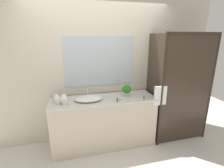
{
  "coord_description": "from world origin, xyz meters",
  "views": [
    {
      "loc": [
        -0.51,
        -2.59,
        1.92
      ],
      "look_at": [
        0.15,
        0.0,
        1.15
      ],
      "focal_mm": 26.21,
      "sensor_mm": 36.0,
      "label": 1
    }
  ],
  "objects_px": {
    "potted_plant": "(127,90)",
    "amenity_bottle_lotion": "(117,99)",
    "soap_dish": "(118,99)",
    "rolled_towel_near_edge": "(57,99)",
    "sink_basin": "(89,98)",
    "rolled_towel_middle": "(64,99)",
    "faucet": "(88,94)",
    "amenity_bottle_body_wash": "(144,97)"
  },
  "relations": [
    {
      "from": "amenity_bottle_lotion",
      "to": "rolled_towel_near_edge",
      "type": "distance_m",
      "value": 0.98
    },
    {
      "from": "potted_plant",
      "to": "amenity_bottle_lotion",
      "type": "xyz_separation_m",
      "value": [
        -0.23,
        -0.21,
        -0.07
      ]
    },
    {
      "from": "amenity_bottle_body_wash",
      "to": "potted_plant",
      "type": "bearing_deg",
      "value": 140.72
    },
    {
      "from": "amenity_bottle_lotion",
      "to": "soap_dish",
      "type": "bearing_deg",
      "value": 63.36
    },
    {
      "from": "faucet",
      "to": "rolled_towel_near_edge",
      "type": "bearing_deg",
      "value": -168.07
    },
    {
      "from": "sink_basin",
      "to": "rolled_towel_middle",
      "type": "relative_size",
      "value": 1.86
    },
    {
      "from": "sink_basin",
      "to": "amenity_bottle_lotion",
      "type": "distance_m",
      "value": 0.48
    },
    {
      "from": "potted_plant",
      "to": "soap_dish",
      "type": "bearing_deg",
      "value": -145.33
    },
    {
      "from": "sink_basin",
      "to": "faucet",
      "type": "height_order",
      "value": "faucet"
    },
    {
      "from": "faucet",
      "to": "rolled_towel_middle",
      "type": "height_order",
      "value": "faucet"
    },
    {
      "from": "soap_dish",
      "to": "rolled_towel_near_edge",
      "type": "relative_size",
      "value": 0.41
    },
    {
      "from": "potted_plant",
      "to": "faucet",
      "type": "bearing_deg",
      "value": 168.8
    },
    {
      "from": "potted_plant",
      "to": "amenity_bottle_lotion",
      "type": "height_order",
      "value": "potted_plant"
    },
    {
      "from": "amenity_bottle_lotion",
      "to": "sink_basin",
      "type": "bearing_deg",
      "value": 158.2
    },
    {
      "from": "sink_basin",
      "to": "amenity_bottle_body_wash",
      "type": "distance_m",
      "value": 0.94
    },
    {
      "from": "faucet",
      "to": "potted_plant",
      "type": "distance_m",
      "value": 0.69
    },
    {
      "from": "potted_plant",
      "to": "sink_basin",
      "type": "bearing_deg",
      "value": -176.97
    },
    {
      "from": "sink_basin",
      "to": "rolled_towel_near_edge",
      "type": "distance_m",
      "value": 0.51
    },
    {
      "from": "amenity_bottle_body_wash",
      "to": "amenity_bottle_lotion",
      "type": "height_order",
      "value": "amenity_bottle_lotion"
    },
    {
      "from": "faucet",
      "to": "soap_dish",
      "type": "distance_m",
      "value": 0.56
    },
    {
      "from": "soap_dish",
      "to": "rolled_towel_near_edge",
      "type": "xyz_separation_m",
      "value": [
        -0.99,
        0.16,
        0.03
      ]
    },
    {
      "from": "sink_basin",
      "to": "rolled_towel_middle",
      "type": "distance_m",
      "value": 0.4
    },
    {
      "from": "potted_plant",
      "to": "amenity_bottle_body_wash",
      "type": "xyz_separation_m",
      "value": [
        0.25,
        -0.2,
        -0.08
      ]
    },
    {
      "from": "amenity_bottle_body_wash",
      "to": "rolled_towel_near_edge",
      "type": "distance_m",
      "value": 1.45
    },
    {
      "from": "rolled_towel_near_edge",
      "to": "rolled_towel_middle",
      "type": "bearing_deg",
      "value": -26.55
    },
    {
      "from": "sink_basin",
      "to": "rolled_towel_middle",
      "type": "height_order",
      "value": "rolled_towel_middle"
    },
    {
      "from": "amenity_bottle_body_wash",
      "to": "rolled_towel_near_edge",
      "type": "xyz_separation_m",
      "value": [
        -1.43,
        0.23,
        0.01
      ]
    },
    {
      "from": "sink_basin",
      "to": "potted_plant",
      "type": "relative_size",
      "value": 2.34
    },
    {
      "from": "rolled_towel_middle",
      "to": "potted_plant",
      "type": "bearing_deg",
      "value": 1.46
    },
    {
      "from": "faucet",
      "to": "rolled_towel_near_edge",
      "type": "height_order",
      "value": "faucet"
    },
    {
      "from": "sink_basin",
      "to": "soap_dish",
      "type": "relative_size",
      "value": 4.74
    },
    {
      "from": "rolled_towel_middle",
      "to": "sink_basin",
      "type": "bearing_deg",
      "value": -1.23
    },
    {
      "from": "potted_plant",
      "to": "amenity_bottle_body_wash",
      "type": "relative_size",
      "value": 2.52
    },
    {
      "from": "sink_basin",
      "to": "potted_plant",
      "type": "height_order",
      "value": "potted_plant"
    },
    {
      "from": "sink_basin",
      "to": "rolled_towel_near_edge",
      "type": "relative_size",
      "value": 1.94
    },
    {
      "from": "potted_plant",
      "to": "rolled_towel_middle",
      "type": "bearing_deg",
      "value": -178.54
    },
    {
      "from": "faucet",
      "to": "amenity_bottle_lotion",
      "type": "height_order",
      "value": "faucet"
    },
    {
      "from": "faucet",
      "to": "potted_plant",
      "type": "height_order",
      "value": "potted_plant"
    },
    {
      "from": "rolled_towel_middle",
      "to": "soap_dish",
      "type": "bearing_deg",
      "value": -6.69
    },
    {
      "from": "faucet",
      "to": "amenity_bottle_lotion",
      "type": "distance_m",
      "value": 0.57
    },
    {
      "from": "potted_plant",
      "to": "amenity_bottle_lotion",
      "type": "relative_size",
      "value": 2.21
    },
    {
      "from": "rolled_towel_near_edge",
      "to": "potted_plant",
      "type": "bearing_deg",
      "value": -1.34
    }
  ]
}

